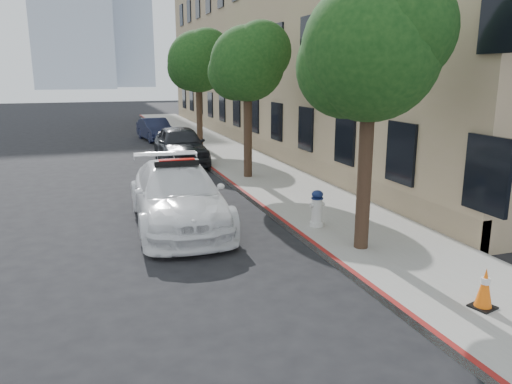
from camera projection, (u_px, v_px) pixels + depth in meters
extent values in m
plane|color=black|center=(209.00, 239.00, 11.79)|extent=(120.00, 120.00, 0.00)
cube|color=gray|center=(235.00, 160.00, 22.10)|extent=(3.20, 50.00, 0.15)
cube|color=maroon|center=(201.00, 162.00, 21.62)|extent=(0.12, 50.00, 0.15)
cube|color=tan|center=(307.00, 51.00, 27.30)|extent=(8.00, 36.00, 10.00)
cube|color=#9EA8B7|center=(122.00, 3.00, 133.76)|extent=(14.00, 14.00, 44.00)
cylinder|color=black|center=(365.00, 173.00, 10.43)|extent=(0.30, 0.30, 3.30)
sphere|color=#113711|center=(371.00, 51.00, 9.86)|extent=(2.80, 2.80, 2.80)
sphere|color=#113711|center=(398.00, 29.00, 9.61)|extent=(2.24, 2.24, 2.24)
sphere|color=#113711|center=(347.00, 67.00, 10.10)|extent=(2.10, 2.10, 2.10)
cylinder|color=black|center=(248.00, 133.00, 17.81)|extent=(0.30, 0.30, 3.19)
sphere|color=#113711|center=(248.00, 63.00, 17.25)|extent=(2.60, 2.60, 2.60)
sphere|color=#113711|center=(261.00, 51.00, 17.01)|extent=(2.08, 2.08, 2.08)
sphere|color=#113711|center=(235.00, 72.00, 17.49)|extent=(1.95, 1.95, 1.95)
cylinder|color=black|center=(199.00, 113.00, 25.15)|extent=(0.30, 0.30, 3.41)
sphere|color=#113711|center=(198.00, 62.00, 24.57)|extent=(3.00, 3.00, 3.00)
sphere|color=#113711|center=(207.00, 53.00, 24.32)|extent=(2.40, 2.40, 2.40)
sphere|color=#113711|center=(190.00, 68.00, 24.80)|extent=(2.25, 2.25, 2.25)
imported|color=white|center=(178.00, 195.00, 12.72)|extent=(2.41, 5.50, 1.57)
cube|color=black|center=(177.00, 163.00, 12.52)|extent=(1.11, 0.32, 0.14)
cube|color=#A50A07|center=(177.00, 160.00, 12.51)|extent=(0.91, 0.26, 0.06)
imported|color=black|center=(180.00, 145.00, 21.35)|extent=(2.00, 4.79, 1.62)
imported|color=black|center=(155.00, 129.00, 28.74)|extent=(1.83, 3.99, 1.27)
cylinder|color=silver|center=(317.00, 224.00, 12.30)|extent=(0.35, 0.35, 0.11)
cylinder|color=silver|center=(317.00, 210.00, 12.22)|extent=(0.26, 0.26, 0.60)
ellipsoid|color=#12204F|center=(317.00, 194.00, 12.13)|extent=(0.28, 0.28, 0.20)
cylinder|color=silver|center=(317.00, 205.00, 12.19)|extent=(0.37, 0.13, 0.11)
cylinder|color=silver|center=(317.00, 205.00, 12.19)|extent=(0.12, 0.20, 0.11)
cube|color=black|center=(483.00, 307.00, 8.04)|extent=(0.43, 0.43, 0.03)
cone|color=#FF660D|center=(485.00, 287.00, 7.96)|extent=(0.28, 0.28, 0.65)
cylinder|color=white|center=(486.00, 281.00, 7.93)|extent=(0.15, 0.15, 0.10)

